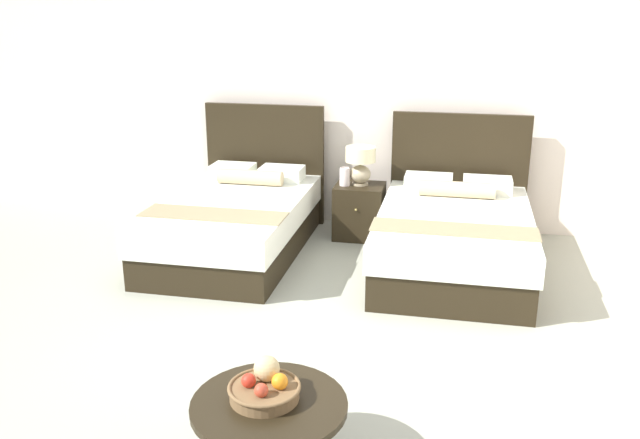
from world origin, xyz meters
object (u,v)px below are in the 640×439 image
at_px(nightstand, 359,211).
at_px(table_lamp, 360,162).
at_px(bed_near_corner, 454,235).
at_px(bed_near_window, 237,220).
at_px(fruit_bowl, 265,387).
at_px(vase, 345,177).
at_px(coffee_table, 269,420).

relative_size(nightstand, table_lamp, 1.42).
relative_size(bed_near_corner, nightstand, 3.82).
bearing_deg(bed_near_window, nightstand, 30.32).
bearing_deg(fruit_bowl, table_lamp, 91.40).
height_order(bed_near_corner, vase, bed_near_corner).
bearing_deg(vase, fruit_bowl, -86.26).
xyz_separation_m(table_lamp, vase, (-0.15, -0.06, -0.14)).
height_order(bed_near_window, vase, bed_near_window).
bearing_deg(coffee_table, bed_near_corner, 74.69).
relative_size(nightstand, vase, 3.02).
bearing_deg(table_lamp, fruit_bowl, -88.60).
relative_size(vase, coffee_table, 0.23).
bearing_deg(table_lamp, bed_near_corner, -34.55).
relative_size(bed_near_corner, vase, 11.54).
bearing_deg(vase, nightstand, 15.22).
xyz_separation_m(nightstand, coffee_table, (0.12, -3.70, 0.04)).
xyz_separation_m(nightstand, fruit_bowl, (0.09, -3.67, 0.21)).
height_order(bed_near_corner, table_lamp, bed_near_corner).
bearing_deg(fruit_bowl, bed_near_corner, 73.96).
height_order(coffee_table, fruit_bowl, fruit_bowl).
height_order(bed_near_corner, coffee_table, bed_near_corner).
bearing_deg(coffee_table, nightstand, 91.87).
bearing_deg(bed_near_corner, fruit_bowl, -106.04).
height_order(table_lamp, fruit_bowl, table_lamp).
distance_m(bed_near_corner, fruit_bowl, 3.15).
bearing_deg(nightstand, fruit_bowl, -88.59).
bearing_deg(fruit_bowl, vase, 93.74).
relative_size(bed_near_corner, table_lamp, 5.43).
relative_size(bed_near_window, coffee_table, 2.77).
height_order(nightstand, vase, vase).
distance_m(bed_near_window, coffee_table, 3.30).
relative_size(vase, fruit_bowl, 0.49).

